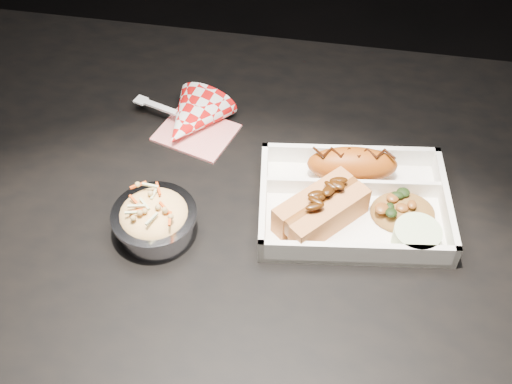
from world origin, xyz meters
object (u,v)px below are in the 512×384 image
napkin_fork (191,120)px  foil_coleslaw_cup (155,218)px  food_tray (353,205)px  dining_table (262,249)px  fried_pastry (352,165)px  hotdog (321,208)px

napkin_fork → foil_coleslaw_cup: bearing=-71.3°
food_tray → dining_table: bearing=-178.2°
food_tray → napkin_fork: napkin_fork is taller
dining_table → food_tray: (0.12, 0.02, 0.10)m
dining_table → fried_pastry: 0.18m
hotdog → napkin_fork: 0.26m
fried_pastry → hotdog: (-0.03, -0.09, 0.00)m
dining_table → hotdog: 0.15m
food_tray → napkin_fork: (-0.25, 0.12, 0.01)m
dining_table → foil_coleslaw_cup: bearing=-154.2°
food_tray → foil_coleslaw_cup: 0.26m
foil_coleslaw_cup → napkin_fork: 0.20m
food_tray → napkin_fork: size_ratio=1.58×
fried_pastry → foil_coleslaw_cup: bearing=-150.4°
fried_pastry → napkin_fork: bearing=165.0°
fried_pastry → hotdog: bearing=-110.9°
dining_table → napkin_fork: (-0.13, 0.14, 0.11)m
fried_pastry → dining_table: bearing=-146.3°
fried_pastry → napkin_fork: 0.26m
dining_table → napkin_fork: bearing=133.5°
food_tray → napkin_fork: 0.28m
food_tray → fried_pastry: bearing=90.0°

